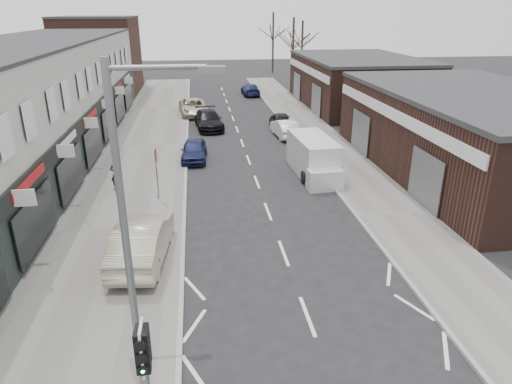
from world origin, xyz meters
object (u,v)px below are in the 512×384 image
object	(u,v)px
street_lamp	(134,233)
warning_sign	(156,159)
parked_car_left_a	(194,150)
traffic_light	(144,359)
parked_car_right_c	(250,89)
parked_car_left_b	(209,120)
parked_car_right_b	(280,120)
parked_car_right_a	(285,128)
sedan_on_pavement	(142,240)
white_van	(314,157)
pedestrian	(116,175)
parked_car_left_c	(193,107)

from	to	relation	value
street_lamp	warning_sign	distance (m)	13.04
street_lamp	parked_car_left_a	bearing A→B (deg)	86.66
traffic_light	parked_car_right_c	bearing A→B (deg)	80.45
street_lamp	warning_sign	xyz separation A→B (m)	(-0.63, 12.80, -2.42)
parked_car_left_a	parked_car_left_b	size ratio (longest dim) A/B	0.78
traffic_light	parked_car_right_b	distance (m)	28.94
parked_car_right_a	parked_car_right_c	world-z (taller)	parked_car_right_a
sedan_on_pavement	traffic_light	bearing A→B (deg)	102.70
traffic_light	white_van	bearing A→B (deg)	65.20
warning_sign	pedestrian	size ratio (longest dim) A/B	1.56
pedestrian	parked_car_left_c	bearing A→B (deg)	-89.99
warning_sign	parked_car_left_a	bearing A→B (deg)	74.79
parked_car_right_c	sedan_on_pavement	bearing A→B (deg)	75.36
sedan_on_pavement	parked_car_right_b	xyz separation A→B (m)	(8.83, 19.77, -0.25)
pedestrian	parked_car_left_c	xyz separation A→B (m)	(3.98, 18.41, -0.28)
street_lamp	parked_car_left_a	distance (m)	19.71
sedan_on_pavement	parked_car_right_a	distance (m)	19.36
street_lamp	pedestrian	bearing A→B (deg)	101.36
pedestrian	parked_car_right_c	xyz separation A→B (m)	(10.27, 27.93, -0.36)
parked_car_right_a	parked_car_left_c	bearing A→B (deg)	-56.39
street_lamp	parked_car_right_a	size ratio (longest dim) A/B	2.03
traffic_light	street_lamp	size ratio (longest dim) A/B	0.39
parked_car_right_a	warning_sign	bearing A→B (deg)	48.30
traffic_light	parked_car_left_a	xyz separation A→B (m)	(1.00, 20.48, -1.77)
parked_car_right_a	parked_car_right_c	distance (m)	18.03
sedan_on_pavement	parked_car_right_c	world-z (taller)	sedan_on_pavement
street_lamp	pedestrian	xyz separation A→B (m)	(-2.85, 14.21, -3.63)
pedestrian	parked_car_right_c	world-z (taller)	pedestrian
sedan_on_pavement	parked_car_right_c	size ratio (longest dim) A/B	1.12
parked_car_left_b	parked_car_right_a	distance (m)	6.43
street_lamp	pedestrian	distance (m)	14.94
traffic_light	white_van	xyz separation A→B (m)	(7.80, 16.88, -1.41)
street_lamp	parked_car_right_c	world-z (taller)	street_lamp
parked_car_right_b	parked_car_left_a	bearing A→B (deg)	51.31
traffic_light	white_van	size ratio (longest dim) A/B	0.56
street_lamp	parked_car_left_c	world-z (taller)	street_lamp
traffic_light	parked_car_left_a	world-z (taller)	traffic_light
traffic_light	sedan_on_pavement	world-z (taller)	traffic_light
parked_car_left_a	parked_car_left_c	bearing A→B (deg)	93.14
white_van	parked_car_right_c	distance (m)	26.48
parked_car_right_b	sedan_on_pavement	bearing A→B (deg)	70.42
warning_sign	parked_car_left_c	size ratio (longest dim) A/B	0.53
traffic_light	parked_car_left_a	size ratio (longest dim) A/B	0.81
warning_sign	parked_car_left_b	world-z (taller)	warning_sign
parked_car_right_a	parked_car_left_a	bearing A→B (deg)	30.89
traffic_light	street_lamp	xyz separation A→B (m)	(-0.13, 1.22, 2.20)
warning_sign	white_van	bearing A→B (deg)	18.52
pedestrian	white_van	bearing A→B (deg)	-160.09
parked_car_left_a	parked_car_right_c	bearing A→B (deg)	77.75
traffic_light	parked_car_left_a	bearing A→B (deg)	87.21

